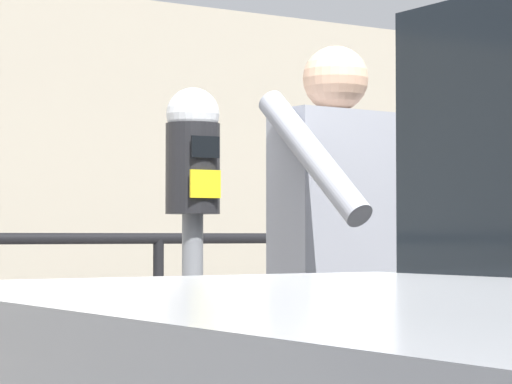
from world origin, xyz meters
TOP-DOWN VIEW (x-y plane):
  - parking_meter at (-0.19, 0.51)m, footprint 0.18×0.19m
  - pedestrian_at_meter at (0.37, 0.47)m, footprint 0.63×0.61m

SIDE VIEW (x-z plane):
  - pedestrian_at_meter at x=0.37m, z-range 0.28..2.01m
  - parking_meter at x=-0.19m, z-range 0.51..2.06m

